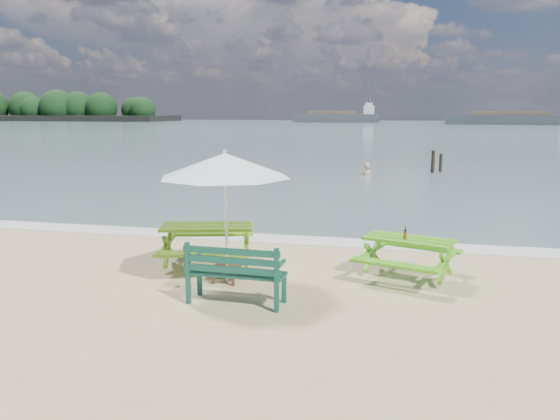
% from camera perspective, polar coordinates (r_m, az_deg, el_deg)
% --- Properties ---
extents(sea, '(300.00, 300.00, 0.00)m').
position_cam_1_polar(sea, '(92.67, 11.51, 8.29)').
color(sea, slate).
rests_on(sea, ground).
extents(foam_strip, '(22.00, 0.90, 0.01)m').
position_cam_1_polar(foam_strip, '(12.77, 1.84, -3.14)').
color(foam_strip, silver).
rests_on(foam_strip, ground).
extents(island_headland, '(90.00, 22.00, 7.60)m').
position_cam_1_polar(island_headland, '(185.49, -24.79, 9.49)').
color(island_headland, black).
rests_on(island_headland, ground).
extents(picnic_table_left, '(2.16, 2.30, 0.83)m').
position_cam_1_polar(picnic_table_left, '(10.62, -7.59, -3.85)').
color(picnic_table_left, '#639716').
rests_on(picnic_table_left, ground).
extents(picnic_table_right, '(2.00, 2.11, 0.74)m').
position_cam_1_polar(picnic_table_right, '(10.11, 13.23, -5.01)').
color(picnic_table_right, '#4DA519').
rests_on(picnic_table_right, ground).
extents(park_bench, '(1.56, 0.58, 0.95)m').
position_cam_1_polar(park_bench, '(8.64, -4.58, -7.83)').
color(park_bench, '#0F4132').
rests_on(park_bench, ground).
extents(side_table, '(0.48, 0.48, 0.30)m').
position_cam_1_polar(side_table, '(9.73, -5.56, -6.58)').
color(side_table, brown).
rests_on(side_table, ground).
extents(patio_umbrella, '(2.42, 2.42, 2.27)m').
position_cam_1_polar(patio_umbrella, '(9.36, -5.76, 4.67)').
color(patio_umbrella, silver).
rests_on(patio_umbrella, ground).
extents(beer_bottle, '(0.06, 0.06, 0.24)m').
position_cam_1_polar(beer_bottle, '(9.95, 12.93, -2.50)').
color(beer_bottle, '#8F5B14').
rests_on(beer_bottle, picnic_table_right).
extents(swimmer, '(0.67, 0.46, 1.76)m').
position_cam_1_polar(swimmer, '(26.07, 8.99, 3.04)').
color(swimmer, tan).
rests_on(swimmer, ground).
extents(mooring_pilings, '(0.57, 0.77, 1.29)m').
position_cam_1_polar(mooring_pilings, '(27.83, 15.99, 4.63)').
color(mooring_pilings, black).
rests_on(mooring_pilings, ground).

